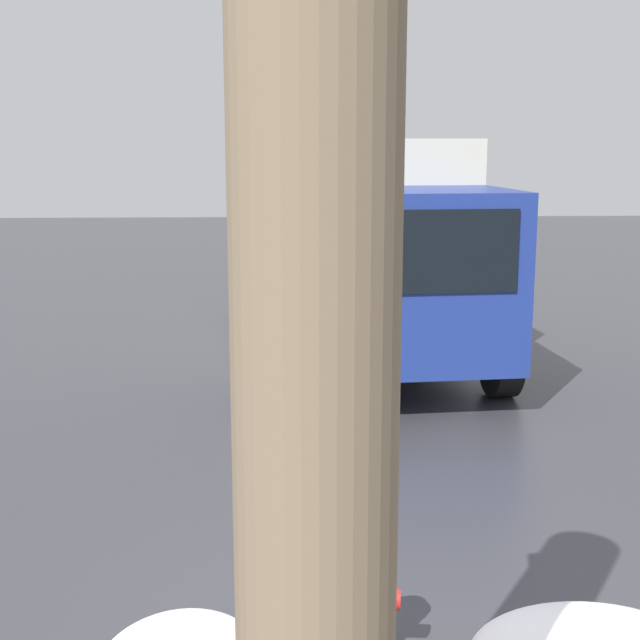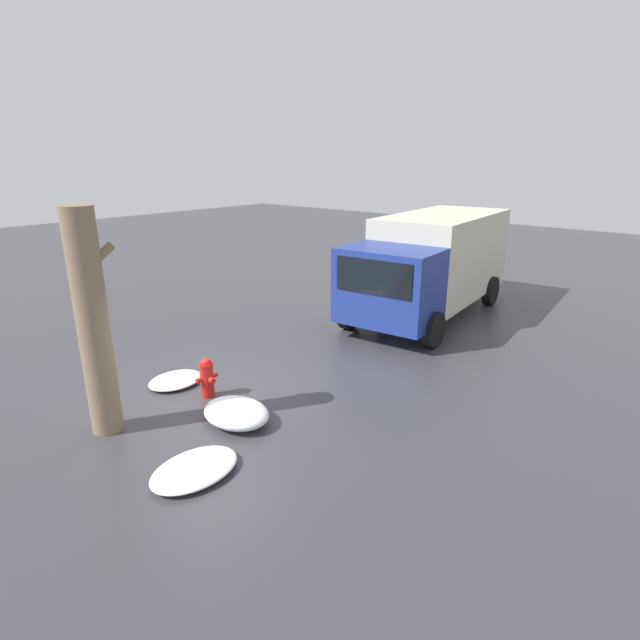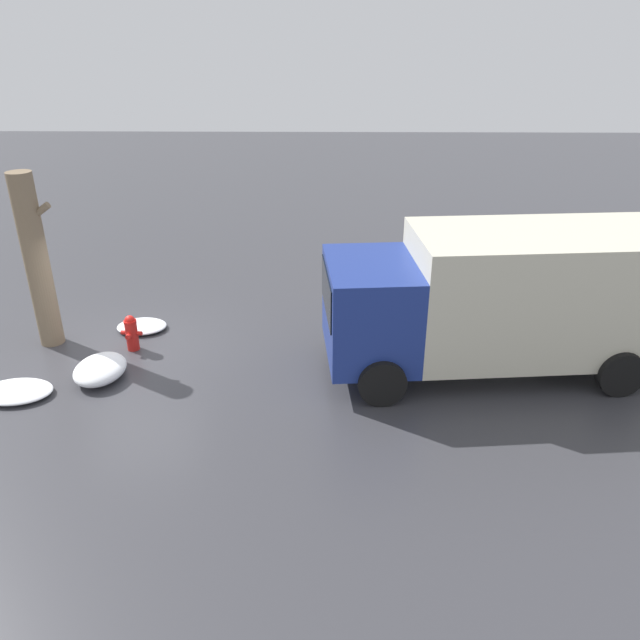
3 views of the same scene
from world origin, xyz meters
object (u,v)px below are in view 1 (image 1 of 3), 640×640
Objects in this scene: delivery_truck at (358,235)px; fire_hydrant at (358,596)px; pedestrian at (378,315)px; tree_trunk at (315,456)px.

fire_hydrant is at bearing 80.20° from delivery_truck.
delivery_truck reaches higher than pedestrian.
pedestrian is at bearing 88.34° from fire_hydrant.
tree_trunk is 0.55× the size of delivery_truck.
pedestrian reaches higher than fire_hydrant.
tree_trunk is 2.17× the size of pedestrian.
delivery_truck reaches higher than fire_hydrant.
fire_hydrant is at bearing -10.74° from pedestrian.
tree_trunk reaches higher than fire_hydrant.
delivery_truck is (7.68, -0.63, 1.17)m from fire_hydrant.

